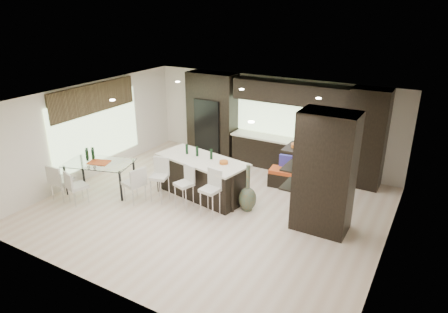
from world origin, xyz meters
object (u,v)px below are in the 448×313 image
Objects in this scene: stool_right at (210,198)px; chair_end at (134,185)px; chair_near at (78,188)px; dining_table at (101,177)px; bench at (292,179)px; kitchen_island at (202,177)px; stool_mid at (184,191)px; floor_vase at (248,188)px; chair_far at (62,183)px; stool_left at (160,184)px.

stool_right is 1.05× the size of chair_end.
stool_right is 3.40m from chair_near.
dining_table is 1.17m from chair_end.
bench is 5.61m from chair_near.
chair_end is at bearing -127.75° from kitchen_island.
bench is 1.46× the size of chair_end.
floor_vase is at bearing 43.34° from stool_mid.
kitchen_island reaches higher than dining_table.
kitchen_island is 2.48m from bench.
kitchen_island is 1.12m from stool_right.
chair_end is (-1.29, -1.16, -0.07)m from kitchen_island.
chair_near is at bearing -131.53° from kitchen_island.
kitchen_island is 2.78× the size of chair_far.
floor_vase is at bearing 2.60° from stool_left.
kitchen_island is at bearing 173.85° from floor_vase.
floor_vase is 1.47× the size of chair_near.
kitchen_island is 2.65× the size of stool_right.
chair_near is at bearing 137.01° from chair_end.
stool_left is at bearing 50.60° from chair_near.
stool_mid is 0.51× the size of dining_table.
stool_right is 1.05× the size of chair_far.
chair_near is 0.54m from chair_far.
stool_left is 0.64m from chair_end.
stool_right reaches higher than chair_end.
stool_right is at bearing -14.99° from stool_left.
bench is (1.89, 1.59, -0.26)m from kitchen_island.
chair_near is (-1.71, -1.12, -0.05)m from stool_left.
chair_far is (-0.53, -0.80, 0.03)m from dining_table.
stool_right is at bearing -133.47° from floor_vase.
dining_table is at bearing 107.52° from chair_near.
stool_left is 2.25m from floor_vase.
chair_near is (-4.36, -3.53, 0.16)m from bench.
chair_far is (-3.75, -1.13, -0.02)m from stool_right.
chair_near is at bearing -137.75° from stool_mid.
bench is at bearing 15.29° from dining_table.
dining_table is (-3.86, -1.01, -0.18)m from floor_vase.
floor_vase is (-0.50, -1.74, 0.34)m from bench.
kitchen_island reaches higher than stool_right.
stool_left is at bearing -162.47° from floor_vase.
kitchen_island is at bearing 8.30° from dining_table.
floor_vase is at bearing 20.02° from chair_far.
chair_far is at bearing -141.41° from stool_mid.
stool_left is (-0.75, -0.83, -0.05)m from kitchen_island.
chair_far is at bearing -150.82° from bench.
kitchen_island is at bearing 139.44° from stool_right.
floor_vase reaches higher than stool_mid.
chair_far is at bearing -136.59° from kitchen_island.
bench is 1.46× the size of chair_far.
chair_end is at bearing 51.13° from chair_near.
stool_right reaches higher than stool_left.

